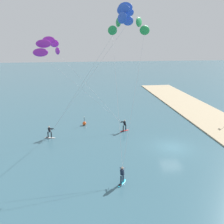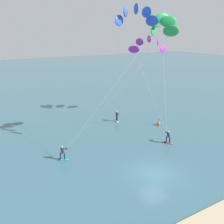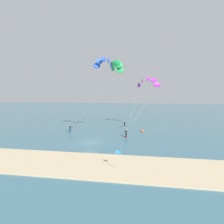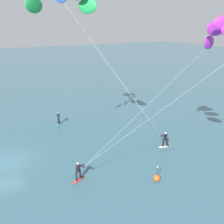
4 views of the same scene
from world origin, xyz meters
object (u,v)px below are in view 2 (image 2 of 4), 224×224
at_px(kitesurfer_nearshore, 149,47).
at_px(kitesurfer_mid_water, 158,31).
at_px(kitesurfer_far_out, 135,22).
at_px(marker_buoy, 158,123).

distance_m(kitesurfer_nearshore, kitesurfer_mid_water, 11.98).
bearing_deg(kitesurfer_mid_water, kitesurfer_nearshore, 55.11).
bearing_deg(kitesurfer_nearshore, kitesurfer_mid_water, -124.89).
bearing_deg(kitesurfer_mid_water, kitesurfer_far_out, 149.42).
bearing_deg(kitesurfer_nearshore, marker_buoy, -103.50).
relative_size(kitesurfer_nearshore, kitesurfer_mid_water, 0.84).
bearing_deg(kitesurfer_mid_water, marker_buoy, 43.60).
height_order(kitesurfer_nearshore, kitesurfer_mid_water, kitesurfer_mid_water).
distance_m(kitesurfer_nearshore, kitesurfer_far_out, 12.61).
distance_m(kitesurfer_mid_water, marker_buoy, 15.50).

